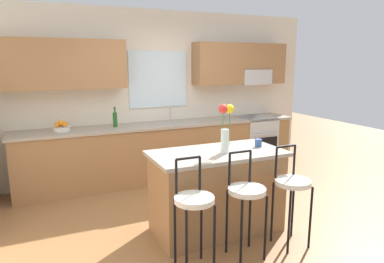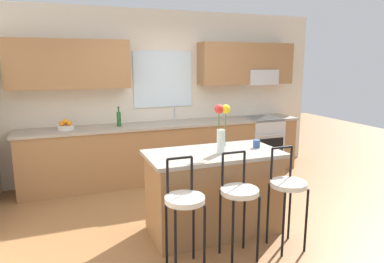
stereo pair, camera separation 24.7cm
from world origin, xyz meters
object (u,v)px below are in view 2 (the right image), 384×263
at_px(bar_stool_middle, 239,196).
at_px(bar_stool_far, 288,189).
at_px(kitchen_island, 213,192).
at_px(bar_stool_near, 185,204).
at_px(fruit_bowl_oranges, 66,126).
at_px(oven_range, 261,143).
at_px(bottle_olive_oil, 119,119).
at_px(mug_ceramic, 256,144).
at_px(flower_vase, 222,127).

bearing_deg(bar_stool_middle, bar_stool_far, 0.00).
xyz_separation_m(kitchen_island, bar_stool_middle, (0.00, -0.60, 0.17)).
bearing_deg(bar_stool_near, kitchen_island, 47.27).
height_order(bar_stool_far, fruit_bowl_oranges, fruit_bowl_oranges).
bearing_deg(bar_stool_far, fruit_bowl_oranges, 128.70).
xyz_separation_m(bar_stool_far, fruit_bowl_oranges, (-2.02, 2.52, 0.34)).
height_order(oven_range, bar_stool_middle, bar_stool_middle).
distance_m(bar_stool_near, bottle_olive_oil, 2.55).
height_order(bar_stool_near, bar_stool_far, same).
xyz_separation_m(kitchen_island, bar_stool_near, (-0.55, -0.60, 0.17)).
xyz_separation_m(kitchen_island, fruit_bowl_oranges, (-1.47, 1.92, 0.51)).
distance_m(kitchen_island, mug_ceramic, 0.74).
xyz_separation_m(kitchen_island, flower_vase, (0.05, -0.08, 0.75)).
bearing_deg(mug_ceramic, fruit_bowl_oranges, 136.31).
relative_size(oven_range, fruit_bowl_oranges, 3.83).
height_order(oven_range, bar_stool_far, bar_stool_far).
bearing_deg(kitchen_island, flower_vase, -56.90).
height_order(bar_stool_near, bottle_olive_oil, bottle_olive_oil).
xyz_separation_m(flower_vase, bottle_olive_oil, (-0.76, 2.00, -0.17)).
relative_size(mug_ceramic, bottle_olive_oil, 0.30).
xyz_separation_m(bar_stool_near, mug_ceramic, (1.09, 0.60, 0.33)).
distance_m(kitchen_island, fruit_bowl_oranges, 2.47).
relative_size(bar_stool_far, bottle_olive_oil, 3.47).
bearing_deg(fruit_bowl_oranges, bar_stool_middle, -59.76).
bearing_deg(bottle_olive_oil, flower_vase, -69.24).
xyz_separation_m(kitchen_island, bar_stool_far, (0.55, -0.60, 0.17)).
bearing_deg(fruit_bowl_oranges, bar_stool_far, -51.30).
height_order(kitchen_island, bottle_olive_oil, bottle_olive_oil).
bearing_deg(kitchen_island, bar_stool_middle, -90.00).
bearing_deg(flower_vase, kitchen_island, 123.10).
bearing_deg(bar_stool_far, bottle_olive_oil, 116.53).
relative_size(bar_stool_middle, fruit_bowl_oranges, 4.34).
distance_m(kitchen_island, bar_stool_middle, 0.62).
bearing_deg(oven_range, bar_stool_middle, -125.77).
relative_size(bar_stool_far, fruit_bowl_oranges, 4.34).
bearing_deg(kitchen_island, bottle_olive_oil, 110.19).
height_order(kitchen_island, bar_stool_middle, bar_stool_middle).
bearing_deg(oven_range, fruit_bowl_oranges, 179.50).
relative_size(kitchen_island, bar_stool_middle, 1.41).
bearing_deg(mug_ceramic, kitchen_island, -179.34).
xyz_separation_m(flower_vase, mug_ceramic, (0.49, 0.09, -0.25)).
bearing_deg(oven_range, bar_stool_near, -133.26).
relative_size(kitchen_island, bottle_olive_oil, 4.89).
height_order(flower_vase, fruit_bowl_oranges, flower_vase).
relative_size(oven_range, flower_vase, 1.74).
xyz_separation_m(bar_stool_middle, flower_vase, (0.05, 0.52, 0.58)).
xyz_separation_m(oven_range, flower_vase, (-1.74, -1.98, 0.75)).
bearing_deg(oven_range, mug_ceramic, -123.61).
bearing_deg(flower_vase, bar_stool_far, -46.00).
bearing_deg(mug_ceramic, bottle_olive_oil, 123.04).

